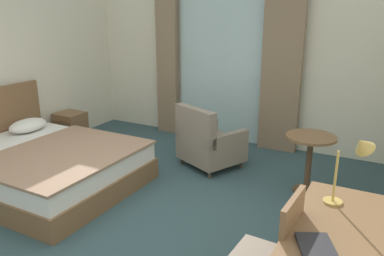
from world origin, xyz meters
TOP-DOWN VIEW (x-y plane):
  - ground at (0.00, 0.00)m, footprint 5.65×6.43m
  - wall_back at (0.00, 2.96)m, footprint 5.25×0.12m
  - balcony_glass_door at (-0.18, 2.88)m, footprint 1.52×0.02m
  - curtain_panel_left at (-1.16, 2.78)m, footprint 0.37×0.10m
  - curtain_panel_right at (0.80, 2.78)m, footprint 0.59×0.10m
  - bed at (-1.40, 0.18)m, footprint 2.20×1.78m
  - nightstand at (-2.21, 1.50)m, footprint 0.41×0.39m
  - writing_desk at (2.09, -0.57)m, footprint 0.57×1.39m
  - desk_chair at (1.73, -0.58)m, footprint 0.43×0.46m
  - desk_lamp at (2.12, -0.06)m, footprint 0.30×0.27m
  - closed_book at (2.03, -0.80)m, footprint 0.31×0.37m
  - armchair_by_window at (0.17, 1.65)m, footprint 0.95×0.93m
  - round_cafe_table at (1.53, 1.52)m, footprint 0.57×0.57m

SIDE VIEW (x-z plane):
  - ground at x=0.00m, z-range -0.10..0.00m
  - nightstand at x=-2.21m, z-range 0.00..0.50m
  - bed at x=-1.40m, z-range -0.27..0.81m
  - armchair_by_window at x=0.17m, z-range -0.09..0.78m
  - round_cafe_table at x=1.53m, z-range 0.16..0.86m
  - desk_chair at x=1.73m, z-range 0.05..1.01m
  - writing_desk at x=2.09m, z-range 0.29..1.06m
  - closed_book at x=2.03m, z-range 0.77..0.79m
  - desk_lamp at x=2.12m, z-range 0.87..1.38m
  - balcony_glass_door at x=-0.18m, z-range 0.00..2.29m
  - curtain_panel_left at x=-1.16m, z-range 0.00..2.49m
  - curtain_panel_right at x=0.80m, z-range 0.00..2.49m
  - wall_back at x=0.00m, z-range 0.00..2.60m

